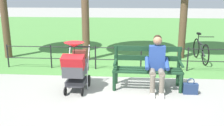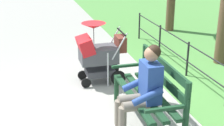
% 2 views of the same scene
% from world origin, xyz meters
% --- Properties ---
extents(ground_plane, '(60.00, 60.00, 0.00)m').
position_xyz_m(ground_plane, '(0.00, 0.00, 0.00)').
color(ground_plane, '#9E9B93').
extents(grass_lawn, '(40.00, 16.00, 0.01)m').
position_xyz_m(grass_lawn, '(0.00, -8.80, 0.00)').
color(grass_lawn, '#518E42').
rests_on(grass_lawn, ground).
extents(park_bench, '(1.61, 0.63, 0.96)m').
position_xyz_m(park_bench, '(-0.76, -0.12, 0.53)').
color(park_bench, '#193D23').
rests_on(park_bench, ground).
extents(person_on_bench, '(0.54, 0.74, 1.28)m').
position_xyz_m(person_on_bench, '(-0.96, 0.11, 0.68)').
color(person_on_bench, slate).
rests_on(person_on_bench, ground).
extents(stroller, '(0.52, 0.90, 1.15)m').
position_xyz_m(stroller, '(0.86, 0.27, 0.59)').
color(stroller, black).
rests_on(stroller, ground).
extents(handbag, '(0.32, 0.14, 0.37)m').
position_xyz_m(handbag, '(-1.71, 0.26, 0.13)').
color(handbag, navy).
rests_on(handbag, ground).
extents(park_fence, '(6.65, 0.04, 0.70)m').
position_xyz_m(park_fence, '(0.00, -1.47, 0.42)').
color(park_fence, black).
rests_on(park_fence, ground).
extents(bicycle, '(0.44, 1.66, 0.89)m').
position_xyz_m(bicycle, '(-2.63, -2.65, 0.36)').
color(bicycle, black).
rests_on(bicycle, ground).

